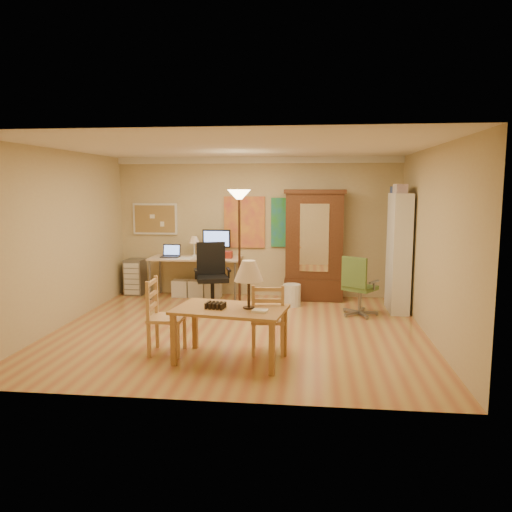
# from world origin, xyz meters

# --- Properties ---
(floor) EXTENTS (5.50, 5.50, 0.00)m
(floor) POSITION_xyz_m (0.00, 0.00, 0.00)
(floor) COLOR #AE673E
(floor) RESTS_ON ground
(crown_molding) EXTENTS (5.50, 0.08, 0.12)m
(crown_molding) POSITION_xyz_m (0.00, 2.46, 2.64)
(crown_molding) COLOR white
(crown_molding) RESTS_ON floor
(corkboard) EXTENTS (0.90, 0.04, 0.62)m
(corkboard) POSITION_xyz_m (-2.05, 2.47, 1.50)
(corkboard) COLOR #9B8248
(corkboard) RESTS_ON floor
(art_panel_left) EXTENTS (0.80, 0.04, 1.00)m
(art_panel_left) POSITION_xyz_m (-0.25, 2.47, 1.45)
(art_panel_left) COLOR yellow
(art_panel_left) RESTS_ON floor
(art_panel_right) EXTENTS (0.75, 0.04, 0.95)m
(art_panel_right) POSITION_xyz_m (0.65, 2.47, 1.45)
(art_panel_right) COLOR teal
(art_panel_right) RESTS_ON floor
(dining_table) EXTENTS (1.45, 1.00, 1.26)m
(dining_table) POSITION_xyz_m (0.17, -1.31, 0.80)
(dining_table) COLOR brown
(dining_table) RESTS_ON floor
(ladder_chair_back) EXTENTS (0.46, 0.44, 0.92)m
(ladder_chair_back) POSITION_xyz_m (0.52, -0.97, 0.43)
(ladder_chair_back) COLOR tan
(ladder_chair_back) RESTS_ON floor
(ladder_chair_left) EXTENTS (0.45, 0.47, 0.98)m
(ladder_chair_left) POSITION_xyz_m (-0.81, -1.12, 0.46)
(ladder_chair_left) COLOR tan
(ladder_chair_left) RESTS_ON floor
(torchiere_lamp) EXTENTS (0.38, 0.38, 2.09)m
(torchiere_lamp) POSITION_xyz_m (-0.12, 0.87, 1.68)
(torchiere_lamp) COLOR #3A2117
(torchiere_lamp) RESTS_ON floor
(computer_desk) EXTENTS (1.74, 0.76, 1.31)m
(computer_desk) POSITION_xyz_m (-1.12, 2.16, 0.48)
(computer_desk) COLOR tan
(computer_desk) RESTS_ON floor
(office_chair_black) EXTENTS (0.71, 0.71, 1.16)m
(office_chair_black) POSITION_xyz_m (-0.68, 1.33, 0.31)
(office_chair_black) COLOR black
(office_chair_black) RESTS_ON floor
(office_chair_green) EXTENTS (0.63, 0.64, 1.01)m
(office_chair_green) POSITION_xyz_m (1.86, 1.08, 0.27)
(office_chair_green) COLOR slate
(office_chair_green) RESTS_ON floor
(drawer_cart) EXTENTS (0.35, 0.42, 0.71)m
(drawer_cart) POSITION_xyz_m (-2.43, 2.28, 0.35)
(drawer_cart) COLOR slate
(drawer_cart) RESTS_ON floor
(armoire) EXTENTS (1.14, 0.54, 2.09)m
(armoire) POSITION_xyz_m (1.11, 2.24, 0.91)
(armoire) COLOR #33180E
(armoire) RESTS_ON floor
(bookshelf) EXTENTS (0.30, 0.81, 2.03)m
(bookshelf) POSITION_xyz_m (2.55, 1.50, 1.01)
(bookshelf) COLOR white
(bookshelf) RESTS_ON floor
(wastebin) EXTENTS (0.32, 0.32, 0.40)m
(wastebin) POSITION_xyz_m (0.72, 1.63, 0.20)
(wastebin) COLOR silver
(wastebin) RESTS_ON floor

